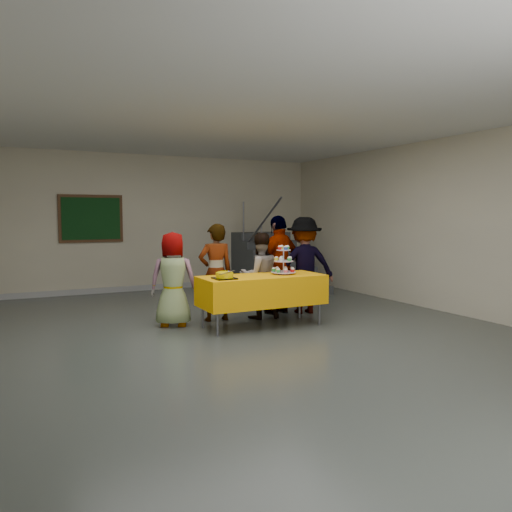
{
  "coord_description": "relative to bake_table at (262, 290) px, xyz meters",
  "views": [
    {
      "loc": [
        -2.74,
        -5.98,
        1.68
      ],
      "look_at": [
        0.64,
        0.83,
        1.05
      ],
      "focal_mm": 35.0,
      "sensor_mm": 36.0,
      "label": 1
    }
  ],
  "objects": [
    {
      "name": "room_shell",
      "position": [
        -0.64,
        -0.61,
        1.57
      ],
      "size": [
        10.0,
        10.04,
        3.02
      ],
      "color": "#4C514C",
      "rests_on": "ground"
    },
    {
      "name": "schoolchild_b",
      "position": [
        -0.47,
        0.7,
        0.21
      ],
      "size": [
        0.58,
        0.39,
        1.54
      ],
      "primitive_type": "imported",
      "rotation": [
        0.0,
        0.0,
        3.09
      ],
      "color": "slate",
      "rests_on": "ground"
    },
    {
      "name": "schoolchild_d",
      "position": [
        0.71,
        0.75,
        0.28
      ],
      "size": [
        1.06,
        0.69,
        1.67
      ],
      "primitive_type": "imported",
      "rotation": [
        0.0,
        0.0,
        3.46
      ],
      "color": "slate",
      "rests_on": "ground"
    },
    {
      "name": "bake_table",
      "position": [
        0.0,
        0.0,
        0.0
      ],
      "size": [
        1.88,
        0.78,
        0.77
      ],
      "color": "#595960",
      "rests_on": "ground"
    },
    {
      "name": "schoolchild_a",
      "position": [
        -1.19,
        0.61,
        0.16
      ],
      "size": [
        0.82,
        0.69,
        1.43
      ],
      "primitive_type": "imported",
      "rotation": [
        0.0,
        0.0,
        2.74
      ],
      "color": "slate",
      "rests_on": "ground"
    },
    {
      "name": "schoolchild_e",
      "position": [
        1.13,
        0.61,
        0.27
      ],
      "size": [
        1.19,
        0.87,
        1.64
      ],
      "primitive_type": "imported",
      "rotation": [
        0.0,
        0.0,
        2.87
      ],
      "color": "slate",
      "rests_on": "ground"
    },
    {
      "name": "schoolchild_c",
      "position": [
        0.24,
        0.54,
        0.14
      ],
      "size": [
        0.74,
        0.61,
        1.39
      ],
      "primitive_type": "imported",
      "rotation": [
        0.0,
        0.0,
        3.02
      ],
      "color": "slate",
      "rests_on": "ground"
    },
    {
      "name": "cupcake_stand",
      "position": [
        0.39,
        0.03,
        0.39
      ],
      "size": [
        0.38,
        0.38,
        0.44
      ],
      "color": "silver",
      "rests_on": "bake_table"
    },
    {
      "name": "noticeboard",
      "position": [
        -1.81,
        4.34,
        1.04
      ],
      "size": [
        1.3,
        0.05,
        1.0
      ],
      "color": "#472B16",
      "rests_on": "ground"
    },
    {
      "name": "staircase",
      "position": [
        2.05,
        3.5,
        -0.07
      ],
      "size": [
        1.3,
        2.4,
        2.04
      ],
      "color": "#424447",
      "rests_on": "ground"
    },
    {
      "name": "bear_cake",
      "position": [
        -0.66,
        -0.11,
        0.27
      ],
      "size": [
        0.32,
        0.36,
        0.12
      ],
      "color": "black",
      "rests_on": "bake_table"
    }
  ]
}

